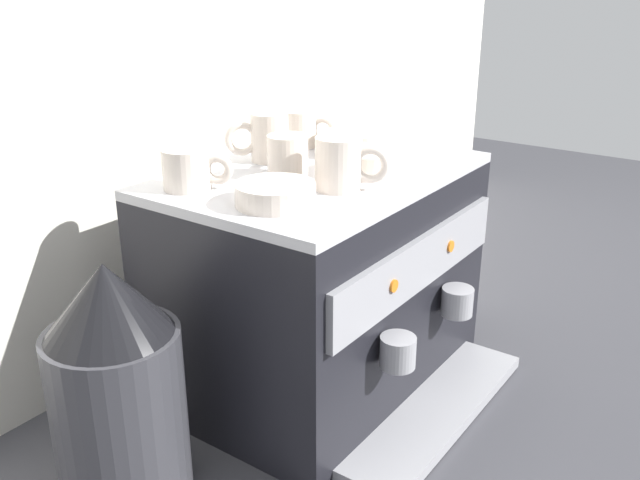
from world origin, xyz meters
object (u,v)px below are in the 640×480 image
at_px(ceramic_bowl_2, 354,143).
at_px(coffee_grinder, 117,387).
at_px(ceramic_cup_4, 266,137).
at_px(ceramic_bowl_1, 275,194).
at_px(ceramic_cup_3, 341,163).
at_px(ceramic_cup_0, 289,155).
at_px(ceramic_cup_2, 189,169).
at_px(ceramic_bowl_0, 365,162).
at_px(ceramic_cup_1, 302,129).
at_px(milk_pitcher, 439,282).
at_px(espresso_machine, 322,279).

xyz_separation_m(ceramic_bowl_2, coffee_grinder, (-0.56, 0.03, -0.24)).
relative_size(ceramic_cup_4, ceramic_bowl_1, 0.81).
bearing_deg(coffee_grinder, ceramic_cup_3, -21.12).
xyz_separation_m(ceramic_cup_0, ceramic_cup_3, (-0.01, -0.11, 0.01)).
xyz_separation_m(ceramic_cup_3, ceramic_cup_4, (0.06, 0.20, 0.00)).
height_order(ceramic_cup_2, ceramic_bowl_0, ceramic_cup_2).
relative_size(ceramic_bowl_0, ceramic_bowl_1, 0.96).
height_order(ceramic_cup_1, ceramic_bowl_1, ceramic_cup_1).
bearing_deg(ceramic_cup_2, ceramic_cup_1, 3.81).
xyz_separation_m(ceramic_cup_1, ceramic_bowl_1, (-0.30, -0.18, -0.02)).
relative_size(ceramic_bowl_0, milk_pitcher, 0.97).
bearing_deg(ceramic_cup_1, ceramic_bowl_2, -81.13).
xyz_separation_m(ceramic_cup_3, coffee_grinder, (-0.35, 0.14, -0.26)).
height_order(ceramic_cup_0, coffee_grinder, ceramic_cup_0).
relative_size(ceramic_cup_3, milk_pitcher, 0.94).
bearing_deg(ceramic_cup_4, coffee_grinder, -171.20).
distance_m(ceramic_cup_4, ceramic_bowl_1, 0.25).
bearing_deg(ceramic_cup_3, ceramic_bowl_0, 9.75).
height_order(ceramic_cup_0, ceramic_cup_2, ceramic_cup_0).
bearing_deg(ceramic_cup_1, milk_pitcher, -33.05).
bearing_deg(ceramic_cup_4, ceramic_cup_2, -177.72).
distance_m(ceramic_cup_1, ceramic_bowl_0, 0.22).
relative_size(ceramic_bowl_1, milk_pitcher, 1.01).
relative_size(ceramic_cup_1, coffee_grinder, 0.27).
height_order(ceramic_bowl_0, ceramic_bowl_2, ceramic_bowl_2).
relative_size(ceramic_bowl_0, ceramic_bowl_2, 0.92).
bearing_deg(ceramic_bowl_0, coffee_grinder, 165.15).
bearing_deg(ceramic_cup_4, ceramic_cup_1, 6.24).
xyz_separation_m(ceramic_cup_3, ceramic_bowl_0, (0.10, 0.02, -0.02)).
distance_m(ceramic_cup_2, ceramic_cup_3, 0.23).
relative_size(ceramic_cup_1, ceramic_cup_3, 0.90).
distance_m(ceramic_bowl_1, ceramic_bowl_2, 0.33).
bearing_deg(ceramic_bowl_1, ceramic_bowl_0, -5.10).
bearing_deg(ceramic_cup_0, ceramic_cup_3, -96.04).
relative_size(ceramic_cup_2, ceramic_bowl_2, 0.83).
bearing_deg(ceramic_bowl_2, ceramic_bowl_1, -167.67).
bearing_deg(ceramic_cup_0, ceramic_bowl_1, -149.72).
bearing_deg(ceramic_bowl_1, milk_pitcher, 0.02).
relative_size(ceramic_bowl_0, coffee_grinder, 0.31).
bearing_deg(ceramic_bowl_1, ceramic_cup_3, -17.04).
bearing_deg(ceramic_bowl_2, ceramic_cup_4, 145.83).
height_order(ceramic_bowl_1, coffee_grinder, ceramic_bowl_1).
bearing_deg(ceramic_cup_0, coffee_grinder, 176.11).
bearing_deg(ceramic_cup_3, espresso_machine, 50.58).
xyz_separation_m(ceramic_cup_0, coffee_grinder, (-0.36, 0.02, -0.26)).
xyz_separation_m(espresso_machine, coffee_grinder, (-0.42, 0.05, -0.02)).
distance_m(ceramic_cup_3, ceramic_bowl_2, 0.23).
xyz_separation_m(ceramic_cup_2, ceramic_bowl_0, (0.23, -0.18, -0.01)).
bearing_deg(ceramic_cup_2, ceramic_bowl_2, -14.52).
xyz_separation_m(ceramic_bowl_0, coffee_grinder, (-0.45, 0.12, -0.24)).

